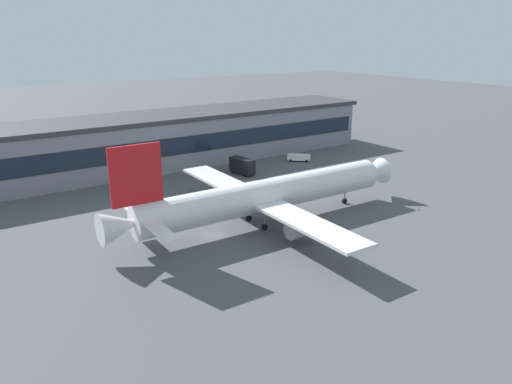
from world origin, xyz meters
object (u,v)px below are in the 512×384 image
object	(u,v)px
belt_loader	(298,157)
catering_truck	(242,166)
follow_me_car	(123,189)
airliner	(264,196)
traffic_cone_0	(418,209)

from	to	relation	value
belt_loader	catering_truck	bearing A→B (deg)	-173.21
follow_me_car	belt_loader	bearing A→B (deg)	0.73
airliner	follow_me_car	bearing A→B (deg)	115.88
airliner	traffic_cone_0	distance (m)	32.81
belt_loader	airliner	bearing A→B (deg)	-136.73
traffic_cone_0	follow_me_car	bearing A→B (deg)	135.97
airliner	follow_me_car	world-z (taller)	airliner
belt_loader	traffic_cone_0	world-z (taller)	belt_loader
follow_me_car	catering_truck	bearing A→B (deg)	-3.29
airliner	catering_truck	xyz separation A→B (m)	(14.98, 30.80, -3.24)
catering_truck	follow_me_car	size ratio (longest dim) A/B	1.57
airliner	catering_truck	world-z (taller)	airliner
belt_loader	follow_me_car	distance (m)	51.09
airliner	traffic_cone_0	xyz separation A→B (m)	(30.15, -11.84, -5.25)
catering_truck	traffic_cone_0	size ratio (longest dim) A/B	13.63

